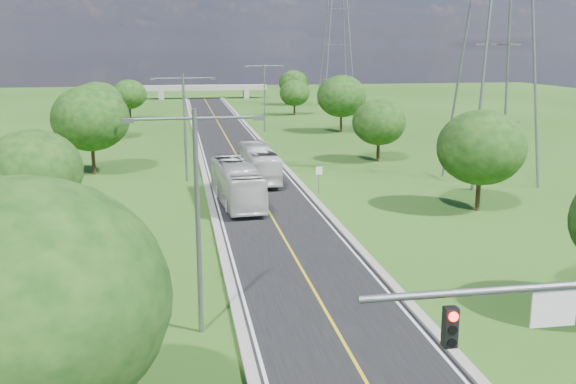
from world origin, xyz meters
name	(u,v)px	position (x,y,z in m)	size (l,w,h in m)	color
ground	(235,153)	(0.00, 60.00, 0.00)	(260.00, 260.00, 0.00)	#264914
road	(231,146)	(0.00, 66.00, 0.03)	(8.00, 150.00, 0.06)	black
curb_left	(197,146)	(-4.25, 66.00, 0.11)	(0.50, 150.00, 0.22)	gray
curb_right	(264,144)	(4.25, 66.00, 0.11)	(0.50, 150.00, 0.22)	gray
speed_limit_sign	(319,175)	(5.20, 37.98, 1.60)	(0.55, 0.09, 2.40)	slate
overpass	(204,88)	(0.00, 140.00, 2.41)	(30.00, 3.00, 3.20)	gray
streetlight_near_left	(197,203)	(-6.00, 12.00, 5.94)	(5.90, 0.25, 10.00)	slate
streetlight_mid_left	(184,118)	(-6.00, 45.00, 5.94)	(5.90, 0.25, 10.00)	slate
streetlight_far_right	(264,92)	(6.00, 78.00, 5.94)	(5.90, 0.25, 10.00)	slate
power_tower_near	(499,28)	(22.00, 40.00, 14.01)	(9.00, 6.40, 28.00)	slate
power_tower_far	(337,37)	(26.00, 115.00, 14.01)	(9.00, 6.40, 28.00)	slate
tree_lb	(33,170)	(-16.00, 28.00, 4.64)	(6.30, 6.30, 7.33)	black
tree_lc	(91,118)	(-15.00, 50.00, 5.58)	(7.56, 7.56, 8.79)	black
tree_ld	(98,103)	(-17.00, 74.00, 4.95)	(6.72, 6.72, 7.82)	black
tree_le	(129,94)	(-14.50, 98.00, 4.33)	(5.88, 5.88, 6.84)	black
tree_lf	(21,303)	(-11.00, 2.00, 5.89)	(7.98, 7.98, 9.28)	black
tree_rb	(481,148)	(16.00, 30.00, 4.95)	(6.72, 6.72, 7.82)	black
tree_rc	(379,122)	(15.00, 52.00, 4.33)	(5.88, 5.88, 6.84)	black
tree_rd	(342,96)	(17.00, 76.00, 5.27)	(7.14, 7.14, 8.30)	black
tree_re	(295,93)	(14.50, 100.00, 4.02)	(5.46, 5.46, 6.35)	black
tree_rf	(294,83)	(18.00, 120.00, 4.64)	(6.30, 6.30, 7.33)	black
bus_outbound	(259,163)	(0.80, 44.43, 1.65)	(2.66, 11.38, 3.17)	silver
bus_inbound	(237,183)	(-2.15, 35.58, 1.69)	(2.73, 11.68, 3.25)	silver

